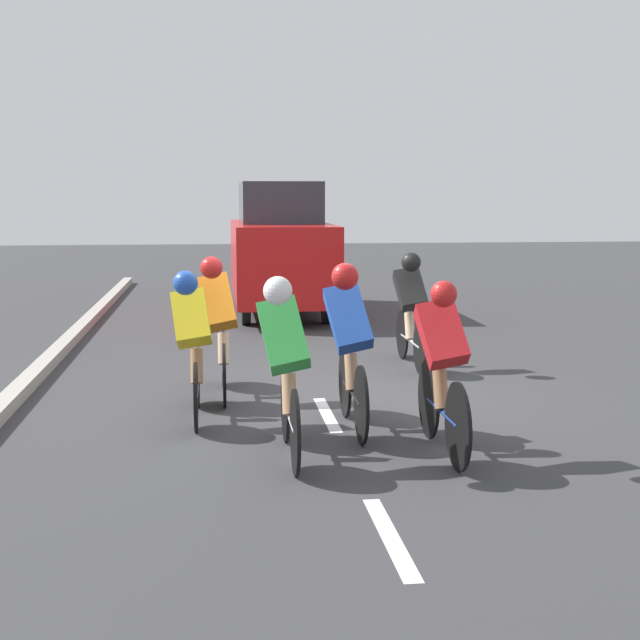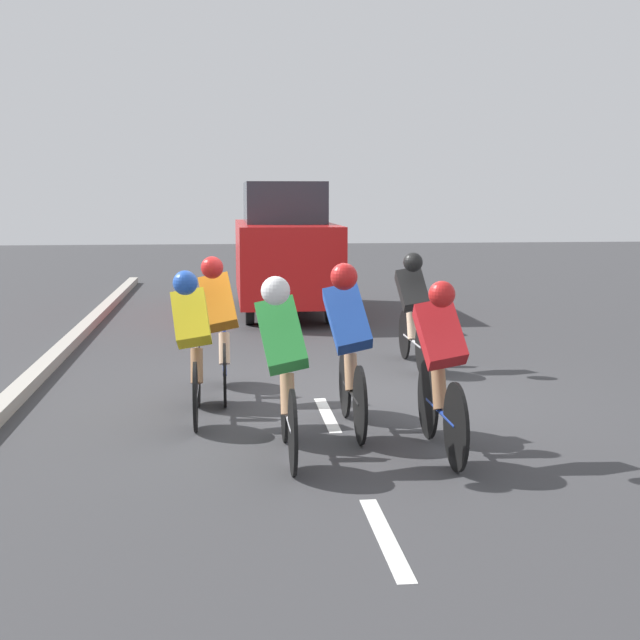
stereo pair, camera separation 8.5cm
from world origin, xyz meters
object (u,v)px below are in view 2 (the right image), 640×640
at_px(cyclist_black, 412,305).
at_px(cyclist_red, 441,365).
at_px(cyclist_blue, 349,342).
at_px(cyclist_orange, 220,322).
at_px(support_car, 284,249).
at_px(cyclist_green, 284,363).
at_px(cyclist_yellow, 193,340).

xyz_separation_m(cyclist_black, cyclist_red, (0.58, 3.79, -0.02)).
relative_size(cyclist_blue, cyclist_red, 0.99).
bearing_deg(cyclist_orange, cyclist_red, 127.73).
distance_m(cyclist_blue, support_car, 8.34).
relative_size(cyclist_green, cyclist_black, 0.97).
bearing_deg(cyclist_blue, cyclist_red, 128.01).
xyz_separation_m(cyclist_orange, support_car, (-1.15, -6.81, 0.36)).
height_order(cyclist_blue, support_car, support_car).
bearing_deg(cyclist_blue, cyclist_orange, -52.43).
height_order(cyclist_red, support_car, support_car).
relative_size(cyclist_blue, cyclist_green, 1.02).
relative_size(cyclist_blue, support_car, 0.37).
height_order(cyclist_yellow, cyclist_green, cyclist_green).
relative_size(cyclist_green, support_car, 0.37).
bearing_deg(cyclist_black, cyclist_orange, 31.13).
distance_m(cyclist_yellow, cyclist_green, 1.59).
bearing_deg(support_car, cyclist_red, 94.15).
bearing_deg(support_car, cyclist_green, 86.04).
distance_m(cyclist_blue, cyclist_red, 1.05).
xyz_separation_m(cyclist_blue, cyclist_black, (-1.22, -2.96, -0.05)).
bearing_deg(cyclist_orange, cyclist_green, 102.56).
bearing_deg(cyclist_green, cyclist_black, -116.40).
bearing_deg(cyclist_orange, cyclist_yellow, 74.61).
relative_size(cyclist_black, cyclist_red, 1.00).
xyz_separation_m(cyclist_red, support_car, (0.66, -9.16, 0.40)).
height_order(cyclist_blue, cyclist_green, cyclist_blue).
relative_size(cyclist_yellow, cyclist_orange, 0.99).
relative_size(cyclist_yellow, cyclist_black, 0.97).
height_order(cyclist_orange, cyclist_red, cyclist_orange).
bearing_deg(cyclist_red, cyclist_yellow, -34.21).
relative_size(cyclist_blue, cyclist_orange, 1.01).
distance_m(cyclist_blue, cyclist_green, 1.04).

